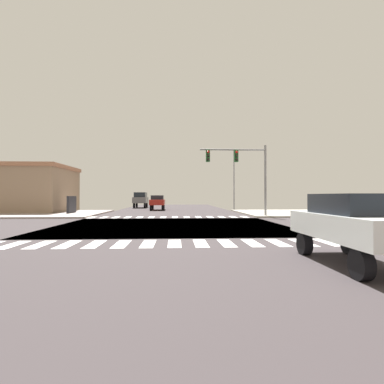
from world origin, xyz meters
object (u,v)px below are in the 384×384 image
object	(u,v)px
suv_nearside_1	(141,199)
sedan_crossing_1	(354,223)
street_lamp	(232,173)
traffic_signal_mast	(240,164)
sedan_leading_2	(157,201)

from	to	relation	value
suv_nearside_1	sedan_crossing_1	bearing A→B (deg)	104.25
street_lamp	suv_nearside_1	xyz separation A→B (m)	(-12.85, 6.58, -3.44)
suv_nearside_1	sedan_crossing_1	world-z (taller)	suv_nearside_1
traffic_signal_mast	sedan_leading_2	world-z (taller)	traffic_signal_mast
street_lamp	traffic_signal_mast	bearing A→B (deg)	-98.05
street_lamp	sedan_crossing_1	world-z (taller)	street_lamp
sedan_crossing_1	sedan_leading_2	distance (m)	32.40
sedan_leading_2	suv_nearside_1	bearing A→B (deg)	-68.85
traffic_signal_mast	suv_nearside_1	world-z (taller)	traffic_signal_mast
traffic_signal_mast	sedan_leading_2	bearing A→B (deg)	120.12
street_lamp	sedan_leading_2	world-z (taller)	street_lamp
street_lamp	sedan_leading_2	xyz separation A→B (m)	(-9.85, -1.18, -3.71)
traffic_signal_mast	sedan_leading_2	size ratio (longest dim) A/B	1.44
traffic_signal_mast	street_lamp	distance (m)	14.75
traffic_signal_mast	sedan_crossing_1	size ratio (longest dim) A/B	1.44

